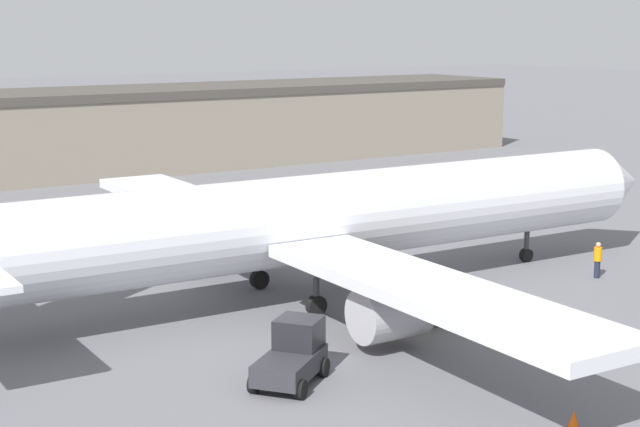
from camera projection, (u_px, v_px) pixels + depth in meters
The scene contains 7 objects.
ground_plane at pixel (320, 296), 45.17m from camera, with size 400.00×400.00×0.00m, color slate.
terminal_building at pixel (59, 133), 81.13m from camera, with size 88.82×11.67×6.98m.
airplane at pixel (301, 221), 43.98m from camera, with size 43.19×38.32×11.83m.
ground_crew_worker at pixel (598, 259), 48.23m from camera, with size 0.40×0.40×1.80m.
belt_loader_truck at pixel (416, 298), 40.76m from camera, with size 2.85×1.94×2.39m.
pushback_tug at pixel (293, 355), 34.13m from camera, with size 3.61×3.36×2.13m.
safety_cone_near at pixel (574, 419), 30.31m from camera, with size 0.36×0.36×0.55m.
Camera 1 is at (-23.70, -36.64, 12.26)m, focal length 55.00 mm.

